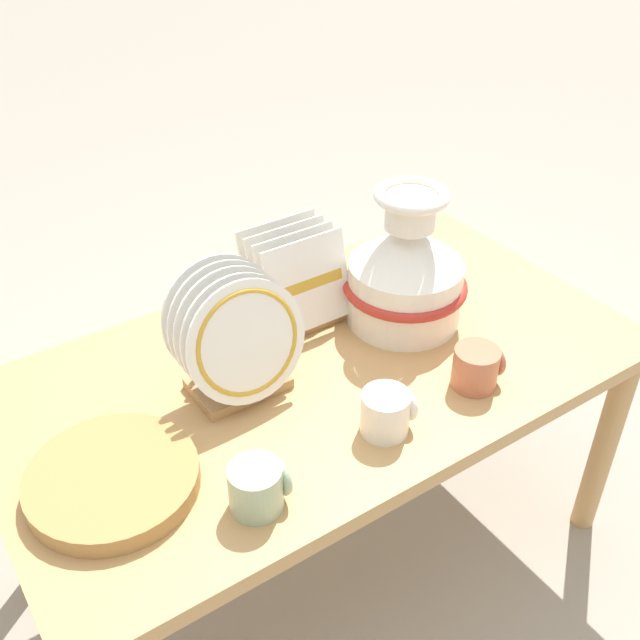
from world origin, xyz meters
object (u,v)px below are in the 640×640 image
at_px(ceramic_vase, 406,271).
at_px(mug_terracotta_glaze, 477,367).
at_px(wicker_charger_stack, 113,480).
at_px(mug_sage_glaze, 258,487).
at_px(mug_cream_glaze, 387,412).
at_px(dish_rack_round_plates, 237,340).
at_px(dish_rack_square_plates, 296,287).

height_order(ceramic_vase, mug_terracotta_glaze, ceramic_vase).
relative_size(wicker_charger_stack, mug_sage_glaze, 2.98).
relative_size(mug_terracotta_glaze, mug_cream_glaze, 1.00).
distance_m(dish_rack_round_plates, mug_sage_glaze, 0.30).
distance_m(dish_rack_square_plates, mug_cream_glaze, 0.39).
bearing_deg(ceramic_vase, dish_rack_round_plates, -178.50).
bearing_deg(ceramic_vase, mug_cream_glaze, -133.80).
distance_m(ceramic_vase, mug_cream_glaze, 0.37).
xyz_separation_m(ceramic_vase, dish_rack_square_plates, (-0.20, 0.13, -0.04)).
height_order(dish_rack_square_plates, mug_sage_glaze, dish_rack_square_plates).
bearing_deg(dish_rack_square_plates, mug_cream_glaze, -97.25).
distance_m(mug_cream_glaze, mug_sage_glaze, 0.28).
bearing_deg(dish_rack_round_plates, mug_sage_glaze, -112.89).
bearing_deg(ceramic_vase, wicker_charger_stack, -171.00).
distance_m(dish_rack_square_plates, wicker_charger_stack, 0.57).
relative_size(wicker_charger_stack, mug_terracotta_glaze, 2.98).
bearing_deg(dish_rack_round_plates, mug_terracotta_glaze, -31.72).
distance_m(dish_rack_round_plates, wicker_charger_stack, 0.33).
xyz_separation_m(mug_cream_glaze, mug_sage_glaze, (-0.28, -0.02, 0.00)).
bearing_deg(mug_cream_glaze, mug_terracotta_glaze, 0.90).
bearing_deg(mug_cream_glaze, dish_rack_square_plates, 82.75).
xyz_separation_m(wicker_charger_stack, mug_sage_glaze, (0.18, -0.17, 0.02)).
height_order(dish_rack_round_plates, dish_rack_square_plates, dish_rack_round_plates).
relative_size(dish_rack_round_plates, dish_rack_square_plates, 1.21).
relative_size(dish_rack_round_plates, wicker_charger_stack, 0.89).
distance_m(mug_terracotta_glaze, mug_sage_glaze, 0.51).
relative_size(ceramic_vase, mug_sage_glaze, 3.19).
xyz_separation_m(dish_rack_round_plates, mug_cream_glaze, (0.17, -0.25, -0.08)).
bearing_deg(wicker_charger_stack, dish_rack_round_plates, 18.89).
distance_m(ceramic_vase, wicker_charger_stack, 0.73).
xyz_separation_m(ceramic_vase, dish_rack_round_plates, (-0.42, -0.01, -0.00)).
bearing_deg(mug_terracotta_glaze, dish_rack_round_plates, 148.28).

